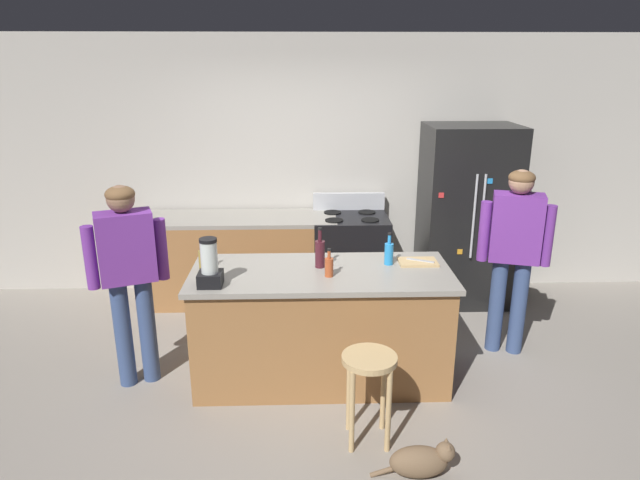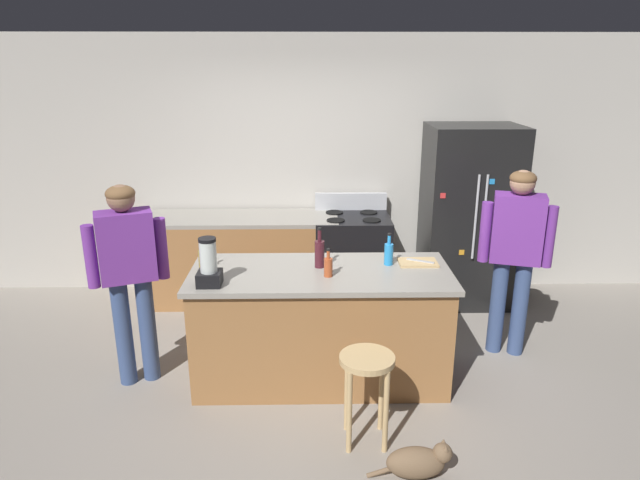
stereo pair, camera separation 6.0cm
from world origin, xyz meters
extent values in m
plane|color=gray|center=(0.00, 0.00, 0.00)|extent=(14.00, 14.00, 0.00)
cube|color=#BCB7AD|center=(0.00, 1.95, 1.35)|extent=(8.00, 0.10, 2.70)
cube|color=#9E6B3D|center=(0.00, 0.00, 0.44)|extent=(1.93, 0.77, 0.87)
cube|color=gray|center=(0.00, 0.00, 0.89)|extent=(1.99, 0.83, 0.04)
cube|color=#9E6B3D|center=(-0.80, 1.55, 0.44)|extent=(2.00, 0.64, 0.87)
cube|color=gray|center=(-0.80, 1.55, 0.89)|extent=(2.00, 0.64, 0.04)
cube|color=black|center=(1.54, 1.50, 0.92)|extent=(0.90, 0.70, 1.84)
cylinder|color=#B7BABF|center=(1.50, 1.13, 1.01)|extent=(0.02, 0.02, 0.83)
cylinder|color=#B7BABF|center=(1.58, 1.13, 1.01)|extent=(0.02, 0.02, 0.83)
cube|color=red|center=(1.17, 1.15, 1.22)|extent=(0.05, 0.01, 0.05)
cube|color=orange|center=(1.39, 1.15, 0.65)|extent=(0.05, 0.01, 0.05)
cube|color=#268CD8|center=(1.63, 1.15, 1.35)|extent=(0.05, 0.01, 0.05)
cube|color=black|center=(0.35, 1.52, 0.46)|extent=(0.76, 0.64, 0.91)
cube|color=black|center=(0.35, 1.20, 0.41)|extent=(0.60, 0.01, 0.24)
cube|color=#B7BABF|center=(0.35, 1.81, 1.00)|extent=(0.76, 0.06, 0.18)
cylinder|color=black|center=(0.17, 1.37, 0.92)|extent=(0.18, 0.18, 0.01)
cylinder|color=black|center=(0.53, 1.37, 0.92)|extent=(0.18, 0.18, 0.01)
cylinder|color=black|center=(0.17, 1.67, 0.92)|extent=(0.18, 0.18, 0.01)
cylinder|color=black|center=(0.53, 1.67, 0.92)|extent=(0.18, 0.18, 0.01)
cylinder|color=#384C7A|center=(-1.53, -0.05, 0.43)|extent=(0.17, 0.17, 0.86)
cylinder|color=#384C7A|center=(-1.36, 0.01, 0.43)|extent=(0.17, 0.17, 0.86)
cube|color=#723399|center=(-1.44, -0.02, 1.13)|extent=(0.45, 0.35, 0.53)
cylinder|color=#723399|center=(-1.68, -0.11, 1.08)|extent=(0.12, 0.12, 0.48)
cylinder|color=#723399|center=(-1.21, 0.07, 1.08)|extent=(0.12, 0.12, 0.48)
sphere|color=#8C664C|center=(-1.44, -0.02, 1.49)|extent=(0.26, 0.26, 0.20)
ellipsoid|color=brown|center=(-1.44, -0.02, 1.53)|extent=(0.27, 0.27, 0.12)
cylinder|color=#384C7A|center=(1.70, 0.36, 0.42)|extent=(0.16, 0.16, 0.84)
cylinder|color=#384C7A|center=(1.53, 0.41, 0.42)|extent=(0.16, 0.16, 0.84)
cube|color=#723399|center=(1.62, 0.38, 1.13)|extent=(0.45, 0.33, 0.57)
cylinder|color=#723399|center=(1.86, 0.31, 1.08)|extent=(0.11, 0.11, 0.51)
cylinder|color=#723399|center=(1.38, 0.46, 1.08)|extent=(0.11, 0.11, 0.51)
sphere|color=tan|center=(1.62, 0.38, 1.51)|extent=(0.25, 0.25, 0.20)
ellipsoid|color=brown|center=(1.62, 0.38, 1.54)|extent=(0.26, 0.26, 0.12)
cylinder|color=tan|center=(0.28, -0.79, 0.61)|extent=(0.36, 0.36, 0.04)
cylinder|color=tan|center=(0.17, -0.91, 0.30)|extent=(0.04, 0.04, 0.59)
cylinder|color=tan|center=(0.40, -0.91, 0.30)|extent=(0.04, 0.04, 0.59)
cylinder|color=tan|center=(0.17, -0.68, 0.30)|extent=(0.04, 0.04, 0.59)
cylinder|color=tan|center=(0.40, -0.68, 0.30)|extent=(0.04, 0.04, 0.59)
ellipsoid|color=brown|center=(0.56, -1.15, 0.10)|extent=(0.36, 0.18, 0.20)
sphere|color=brown|center=(0.72, -1.15, 0.17)|extent=(0.12, 0.12, 0.12)
cone|color=brown|center=(0.73, -1.18, 0.23)|extent=(0.04, 0.04, 0.03)
cone|color=brown|center=(0.73, -1.12, 0.23)|extent=(0.04, 0.04, 0.03)
cylinder|color=brown|center=(0.36, -1.15, 0.04)|extent=(0.20, 0.03, 0.10)
cube|color=black|center=(-0.79, -0.26, 0.96)|extent=(0.17, 0.17, 0.10)
cylinder|color=silver|center=(-0.79, -0.26, 1.13)|extent=(0.12, 0.12, 0.23)
cylinder|color=black|center=(-0.79, -0.26, 1.25)|extent=(0.12, 0.12, 0.02)
cylinder|color=#268CD8|center=(0.53, 0.13, 1.00)|extent=(0.07, 0.07, 0.17)
cylinder|color=#268CD8|center=(0.53, 0.13, 1.12)|extent=(0.03, 0.03, 0.07)
cylinder|color=black|center=(0.53, 0.13, 1.16)|extent=(0.03, 0.03, 0.02)
cylinder|color=#B24C26|center=(0.05, -0.11, 0.98)|extent=(0.06, 0.06, 0.14)
cylinder|color=#B24C26|center=(0.05, -0.11, 1.08)|extent=(0.02, 0.02, 0.06)
cylinder|color=black|center=(0.05, -0.11, 1.12)|extent=(0.03, 0.03, 0.02)
cylinder|color=#471923|center=(-0.01, 0.09, 1.02)|extent=(0.08, 0.08, 0.21)
cylinder|color=#471923|center=(-0.01, 0.09, 1.17)|extent=(0.03, 0.03, 0.09)
cylinder|color=black|center=(-0.01, 0.09, 1.22)|extent=(0.03, 0.03, 0.02)
cylinder|color=olive|center=(-0.90, 0.05, 0.99)|extent=(0.06, 0.06, 0.15)
cylinder|color=olive|center=(-0.90, 0.05, 1.10)|extent=(0.02, 0.02, 0.07)
cylinder|color=black|center=(-0.90, 0.05, 1.14)|extent=(0.03, 0.03, 0.02)
cube|color=tan|center=(0.77, 0.15, 0.92)|extent=(0.30, 0.20, 0.02)
cube|color=#B7BABF|center=(0.79, 0.15, 0.94)|extent=(0.21, 0.13, 0.01)
camera|label=1|loc=(-0.13, -3.94, 2.45)|focal=31.29mm
camera|label=2|loc=(-0.07, -3.95, 2.45)|focal=31.29mm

